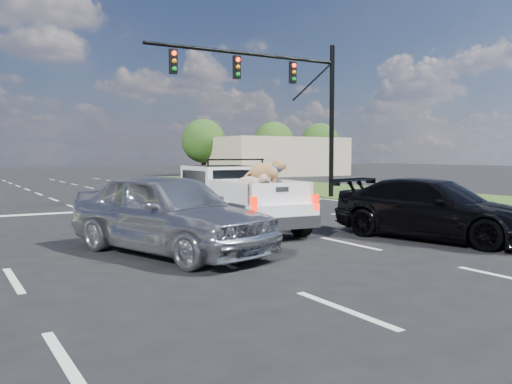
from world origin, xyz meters
TOP-DOWN VIEW (x-y plane):
  - ground at (0.00, 0.00)m, footprint 160.00×160.00m
  - road_markings at (0.00, 6.56)m, footprint 17.75×60.00m
  - grass_shoulder_right at (13.00, 6.00)m, footprint 8.00×60.00m
  - traffic_signal at (7.20, 10.50)m, footprint 9.11×0.31m
  - building_right at (22.00, 34.00)m, footprint 12.00×7.00m
  - tree_far_d at (16.00, 38.00)m, footprint 4.20×4.20m
  - tree_far_e at (24.00, 38.00)m, footprint 4.20×4.20m
  - tree_far_f at (30.00, 38.00)m, footprint 4.20×4.20m
  - pickup_truck at (0.75, 3.50)m, footprint 2.22×5.20m
  - silver_sedan at (-2.20, 0.98)m, footprint 3.37×5.29m
  - black_coupe at (3.95, -0.51)m, footprint 3.26×5.31m

SIDE VIEW (x-z plane):
  - ground at x=0.00m, z-range 0.00..0.00m
  - road_markings at x=0.00m, z-range 0.00..0.01m
  - grass_shoulder_right at x=13.00m, z-range 0.00..0.06m
  - black_coupe at x=3.95m, z-range 0.00..1.44m
  - silver_sedan at x=-2.20m, z-range 0.00..1.68m
  - pickup_truck at x=0.75m, z-range -0.06..1.85m
  - building_right at x=22.00m, z-range 0.00..3.60m
  - tree_far_d at x=16.00m, z-range 0.59..5.99m
  - tree_far_e at x=24.00m, z-range 0.59..5.99m
  - tree_far_f at x=30.00m, z-range 0.59..5.99m
  - traffic_signal at x=7.20m, z-range 1.23..8.23m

